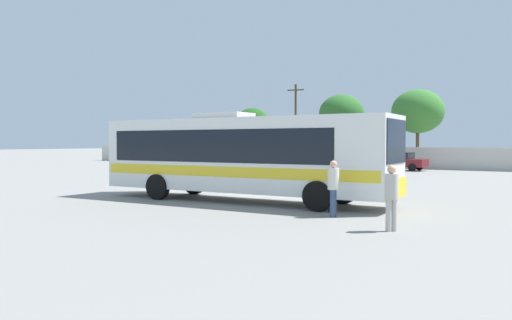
{
  "coord_description": "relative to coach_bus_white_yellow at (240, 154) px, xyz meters",
  "views": [
    {
      "loc": [
        10.89,
        -17.35,
        2.33
      ],
      "look_at": [
        0.24,
        0.24,
        1.62
      ],
      "focal_mm": 35.26,
      "sensor_mm": 36.0,
      "label": 1
    }
  ],
  "objects": [
    {
      "name": "attendant_by_bus_door",
      "position": [
        4.85,
        -2.08,
        -0.88
      ],
      "size": [
        0.4,
        0.4,
        1.77
      ],
      "color": "#33476B",
      "rests_on": "ground_plane"
    },
    {
      "name": "roadside_tree_midright",
      "position": [
        -0.77,
        32.43,
        3.43
      ],
      "size": [
        4.93,
        4.93,
        7.42
      ],
      "color": "brown",
      "rests_on": "ground_plane"
    },
    {
      "name": "parked_car_leftmost_black",
      "position": [
        -11.69,
        26.01,
        -1.08
      ],
      "size": [
        4.37,
        2.25,
        1.51
      ],
      "color": "black",
      "rests_on": "ground_plane"
    },
    {
      "name": "coach_bus_white_yellow",
      "position": [
        0.0,
        0.0,
        0.0
      ],
      "size": [
        12.2,
        2.87,
        3.52
      ],
      "color": "white",
      "rests_on": "ground_plane"
    },
    {
      "name": "parked_car_third_maroon",
      "position": [
        -0.58,
        25.51,
        -1.08
      ],
      "size": [
        4.38,
        2.27,
        1.52
      ],
      "color": "maroon",
      "rests_on": "ground_plane"
    },
    {
      "name": "perimeter_wall",
      "position": [
        -0.01,
        28.83,
        -0.92
      ],
      "size": [
        80.0,
        0.3,
        1.93
      ],
      "primitive_type": "cube",
      "color": "beige",
      "rests_on": "ground_plane"
    },
    {
      "name": "roadside_tree_left",
      "position": [
        -18.72,
        31.44,
        2.76
      ],
      "size": [
        3.68,
        3.68,
        6.22
      ],
      "color": "brown",
      "rests_on": "ground_plane"
    },
    {
      "name": "utility_pole_near",
      "position": [
        -13.23,
        31.28,
        2.56
      ],
      "size": [
        1.8,
        0.41,
        8.52
      ],
      "color": "#4C3823",
      "rests_on": "ground_plane"
    },
    {
      "name": "ground_plane",
      "position": [
        -0.01,
        10.63,
        -1.88
      ],
      "size": [
        300.0,
        300.0,
        0.0
      ],
      "primitive_type": "plane",
      "color": "gray"
    },
    {
      "name": "passenger_waiting_on_apron",
      "position": [
        7.13,
        -3.67,
        -0.9
      ],
      "size": [
        0.5,
        0.5,
        1.74
      ],
      "color": "#B7B2A8",
      "rests_on": "ground_plane"
    },
    {
      "name": "parked_car_second_black",
      "position": [
        -5.94,
        25.48,
        -1.12
      ],
      "size": [
        4.15,
        2.12,
        1.42
      ],
      "color": "black",
      "rests_on": "ground_plane"
    },
    {
      "name": "roadside_tree_midleft",
      "position": [
        -7.95,
        31.02,
        3.36
      ],
      "size": [
        4.5,
        4.5,
        7.17
      ],
      "color": "brown",
      "rests_on": "ground_plane"
    }
  ]
}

